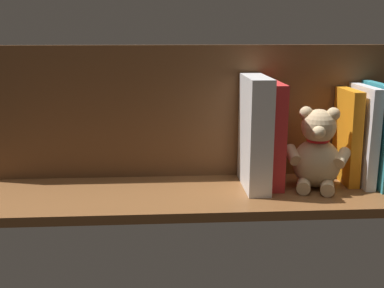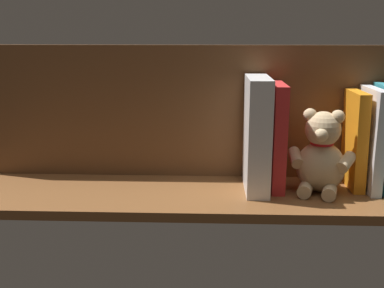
% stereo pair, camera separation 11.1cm
% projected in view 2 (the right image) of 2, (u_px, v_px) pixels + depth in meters
% --- Properties ---
extents(ground_plane, '(1.13, 0.29, 0.02)m').
position_uv_depth(ground_plane, '(192.00, 195.00, 1.14)').
color(ground_plane, brown).
extents(shelf_back_panel, '(1.13, 0.02, 0.34)m').
position_uv_depth(shelf_back_panel, '(194.00, 112.00, 1.22)').
color(shelf_back_panel, brown).
rests_on(shelf_back_panel, ground_plane).
extents(book_1, '(0.02, 0.17, 0.25)m').
position_uv_depth(book_1, '(384.00, 139.00, 1.12)').
color(book_1, teal).
rests_on(book_1, ground_plane).
extents(book_2, '(0.02, 0.15, 0.25)m').
position_uv_depth(book_2, '(370.00, 139.00, 1.13)').
color(book_2, silver).
rests_on(book_2, ground_plane).
extents(book_3, '(0.03, 0.13, 0.24)m').
position_uv_depth(book_3, '(355.00, 140.00, 1.14)').
color(book_3, orange).
rests_on(book_3, ground_plane).
extents(teddy_bear, '(0.15, 0.15, 0.20)m').
position_uv_depth(teddy_bear, '(321.00, 156.00, 1.11)').
color(teddy_bear, '#D1B284').
rests_on(teddy_bear, ground_plane).
extents(book_4, '(0.03, 0.15, 0.26)m').
position_uv_depth(book_4, '(277.00, 136.00, 1.14)').
color(book_4, red).
rests_on(book_4, ground_plane).
extents(dictionary_thick_white, '(0.05, 0.18, 0.27)m').
position_uv_depth(dictionary_thick_white, '(257.00, 134.00, 1.12)').
color(dictionary_thick_white, white).
rests_on(dictionary_thick_white, ground_plane).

